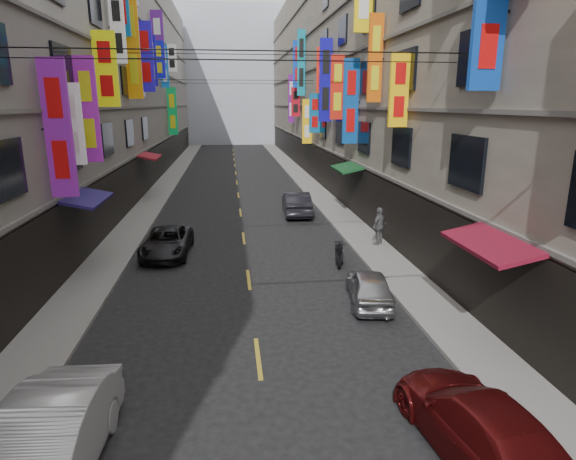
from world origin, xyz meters
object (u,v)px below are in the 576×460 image
object	(u,v)px
scooter_far_right	(339,254)
car_left_far	(167,242)
car_left_mid	(45,447)
car_right_far	(296,203)
pedestrian_rfar	(379,226)
car_right_mid	(369,287)
car_right_near	(480,425)

from	to	relation	value
scooter_far_right	car_left_far	size ratio (longest dim) A/B	0.41
car_left_mid	car_left_far	xyz separation A→B (m)	(0.50, 13.57, -0.15)
car_right_far	pedestrian_rfar	world-z (taller)	pedestrian_rfar
car_right_mid	pedestrian_rfar	size ratio (longest dim) A/B	1.93
car_left_mid	car_left_far	world-z (taller)	car_left_mid
car_left_mid	car_right_mid	world-z (taller)	car_left_mid
car_left_far	car_right_far	size ratio (longest dim) A/B	0.98
car_right_near	pedestrian_rfar	size ratio (longest dim) A/B	2.52
car_right_mid	car_right_far	size ratio (longest dim) A/B	0.79
car_right_near	pedestrian_rfar	xyz separation A→B (m)	(2.36, 13.90, 0.36)
scooter_far_right	car_right_mid	distance (m)	4.25
car_left_mid	pedestrian_rfar	distance (m)	17.14
scooter_far_right	pedestrian_rfar	world-z (taller)	pedestrian_rfar
car_right_mid	pedestrian_rfar	world-z (taller)	pedestrian_rfar
car_left_mid	car_right_far	size ratio (longest dim) A/B	1.04
scooter_far_right	car_right_far	world-z (taller)	car_right_far
car_right_mid	pedestrian_rfar	xyz separation A→B (m)	(2.36, 6.46, 0.43)
car_left_far	pedestrian_rfar	xyz separation A→B (m)	(9.86, 0.08, 0.42)
car_right_near	scooter_far_right	bearing A→B (deg)	-96.01
car_right_mid	car_right_far	distance (m)	13.72
pedestrian_rfar	car_right_mid	bearing A→B (deg)	30.52
car_left_far	pedestrian_rfar	distance (m)	9.87
car_right_mid	scooter_far_right	bearing A→B (deg)	-80.05
car_left_far	car_right_mid	xyz separation A→B (m)	(7.50, -6.38, -0.01)
car_right_near	car_right_mid	bearing A→B (deg)	-96.45
car_left_far	car_right_far	distance (m)	10.06
car_left_mid	car_right_far	xyz separation A→B (m)	(7.40, 20.89, -0.03)
car_left_mid	car_left_far	bearing A→B (deg)	90.53
car_left_mid	car_left_far	distance (m)	13.58
car_right_near	car_right_far	world-z (taller)	car_right_far
car_left_mid	car_right_near	xyz separation A→B (m)	(8.00, -0.25, -0.09)
car_left_mid	pedestrian_rfar	world-z (taller)	pedestrian_rfar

